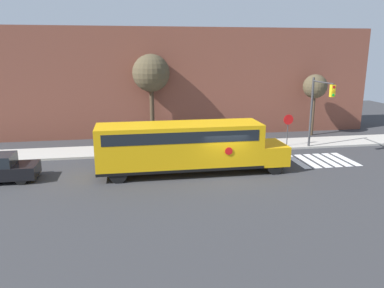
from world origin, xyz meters
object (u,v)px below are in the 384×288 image
at_px(school_bus, 185,145).
at_px(stop_sign, 288,126).
at_px(tree_far_sidewalk, 315,87).
at_px(traffic_light, 318,104).
at_px(tree_near_sidewalk, 151,74).

xyz_separation_m(school_bus, stop_sign, (8.50, 4.72, -0.03)).
bearing_deg(tree_far_sidewalk, stop_sign, -136.06).
xyz_separation_m(stop_sign, traffic_light, (1.59, -1.28, 1.77)).
height_order(traffic_light, tree_near_sidewalk, tree_near_sidewalk).
relative_size(traffic_light, tree_far_sidewalk, 1.01).
bearing_deg(school_bus, tree_far_sidewalk, 34.37).
relative_size(stop_sign, tree_far_sidewalk, 0.49).
height_order(traffic_light, tree_far_sidewalk, traffic_light).
xyz_separation_m(traffic_light, tree_far_sidewalk, (2.33, 5.06, 0.69)).
bearing_deg(school_bus, tree_near_sidewalk, 97.97).
relative_size(tree_near_sidewalk, tree_far_sidewalk, 1.32).
relative_size(school_bus, stop_sign, 4.42).
relative_size(traffic_light, tree_near_sidewalk, 0.76).
xyz_separation_m(stop_sign, tree_far_sidewalk, (3.92, 3.78, 2.46)).
relative_size(stop_sign, tree_near_sidewalk, 0.37).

